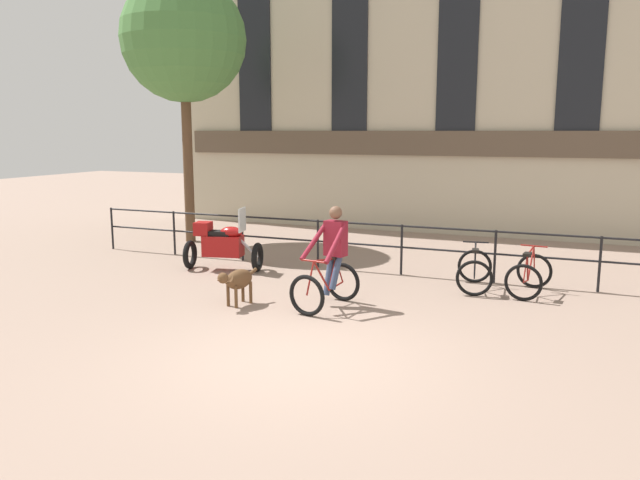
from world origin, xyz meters
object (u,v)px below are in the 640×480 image
Objects in this scene: dog at (237,280)px; parked_motorcycle at (222,244)px; parked_bicycle_mid_left at (529,275)px; cyclist_with_bike at (330,262)px; parked_bicycle_near_lamp at (475,271)px.

dog is 0.55× the size of parked_motorcycle.
dog is 0.80× the size of parked_bicycle_mid_left.
cyclist_with_bike is 1.80× the size of dog.
parked_motorcycle is 1.44× the size of parked_bicycle_near_lamp.
parked_motorcycle is (-1.68, 2.28, 0.12)m from dog.
parked_motorcycle reaches higher than parked_bicycle_near_lamp.
parked_bicycle_near_lamp is at bearing 50.97° from dog.
dog is 2.83m from parked_motorcycle.
cyclist_with_bike is 1.61m from dog.
parked_motorcycle is at bearing 140.38° from dog.
cyclist_with_bike reaches higher than parked_motorcycle.
cyclist_with_bike reaches higher than dog.
parked_bicycle_mid_left is (4.54, 2.67, -0.08)m from dog.
cyclist_with_bike reaches higher than parked_bicycle_near_lamp.
cyclist_with_bike is 3.00m from parked_bicycle_near_lamp.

